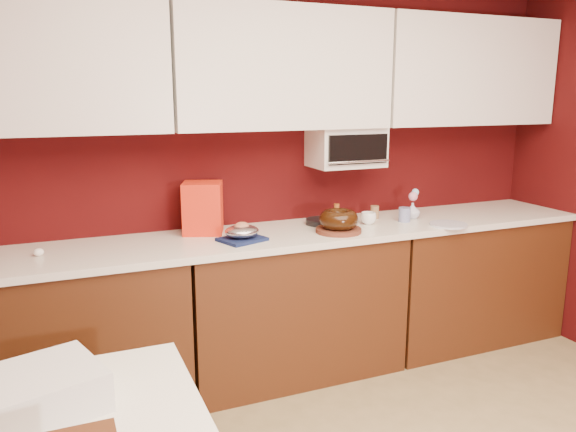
# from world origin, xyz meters

# --- Properties ---
(wall_back) EXTENTS (4.00, 0.02, 2.50)m
(wall_back) POSITION_xyz_m (0.00, 2.25, 1.25)
(wall_back) COLOR #3E0808
(wall_back) RESTS_ON floor
(base_cabinet_left) EXTENTS (1.31, 0.58, 0.86)m
(base_cabinet_left) POSITION_xyz_m (-1.33, 1.94, 0.43)
(base_cabinet_left) COLOR #45210D
(base_cabinet_left) RESTS_ON floor
(base_cabinet_center) EXTENTS (1.31, 0.58, 0.86)m
(base_cabinet_center) POSITION_xyz_m (0.00, 1.94, 0.43)
(base_cabinet_center) COLOR #45210D
(base_cabinet_center) RESTS_ON floor
(base_cabinet_right) EXTENTS (1.31, 0.58, 0.86)m
(base_cabinet_right) POSITION_xyz_m (1.33, 1.94, 0.43)
(base_cabinet_right) COLOR #45210D
(base_cabinet_right) RESTS_ON floor
(countertop) EXTENTS (4.00, 0.62, 0.04)m
(countertop) POSITION_xyz_m (0.00, 1.94, 0.88)
(countertop) COLOR silver
(countertop) RESTS_ON base_cabinet_center
(upper_cabinet_left) EXTENTS (1.31, 0.33, 0.70)m
(upper_cabinet_left) POSITION_xyz_m (-1.33, 2.08, 1.85)
(upper_cabinet_left) COLOR white
(upper_cabinet_left) RESTS_ON wall_back
(upper_cabinet_center) EXTENTS (1.31, 0.33, 0.70)m
(upper_cabinet_center) POSITION_xyz_m (0.00, 2.08, 1.85)
(upper_cabinet_center) COLOR white
(upper_cabinet_center) RESTS_ON wall_back
(upper_cabinet_right) EXTENTS (1.31, 0.33, 0.70)m
(upper_cabinet_right) POSITION_xyz_m (1.33, 2.08, 1.85)
(upper_cabinet_right) COLOR white
(upper_cabinet_right) RESTS_ON wall_back
(toaster_oven) EXTENTS (0.45, 0.30, 0.25)m
(toaster_oven) POSITION_xyz_m (0.45, 2.10, 1.38)
(toaster_oven) COLOR white
(toaster_oven) RESTS_ON upper_cabinet_center
(toaster_oven_door) EXTENTS (0.40, 0.02, 0.18)m
(toaster_oven_door) POSITION_xyz_m (0.45, 1.94, 1.38)
(toaster_oven_door) COLOR black
(toaster_oven_door) RESTS_ON toaster_oven
(toaster_oven_handle) EXTENTS (0.42, 0.02, 0.02)m
(toaster_oven_handle) POSITION_xyz_m (0.45, 1.93, 1.30)
(toaster_oven_handle) COLOR silver
(toaster_oven_handle) RESTS_ON toaster_oven
(cake_base) EXTENTS (0.31, 0.31, 0.03)m
(cake_base) POSITION_xyz_m (0.25, 1.81, 0.91)
(cake_base) COLOR #5F2C1C
(cake_base) RESTS_ON countertop
(bundt_cake) EXTENTS (0.28, 0.28, 0.09)m
(bundt_cake) POSITION_xyz_m (0.25, 1.81, 0.98)
(bundt_cake) COLOR black
(bundt_cake) RESTS_ON cake_base
(navy_towel) EXTENTS (0.29, 0.26, 0.02)m
(navy_towel) POSITION_xyz_m (-0.34, 1.84, 0.91)
(navy_towel) COLOR #131D47
(navy_towel) RESTS_ON countertop
(foil_ham_nest) EXTENTS (0.23, 0.21, 0.07)m
(foil_ham_nest) POSITION_xyz_m (-0.34, 1.84, 0.96)
(foil_ham_nest) COLOR silver
(foil_ham_nest) RESTS_ON navy_towel
(roasted_ham) EXTENTS (0.10, 0.09, 0.06)m
(roasted_ham) POSITION_xyz_m (-0.34, 1.84, 0.98)
(roasted_ham) COLOR #C07857
(roasted_ham) RESTS_ON foil_ham_nest
(pandoro_box) EXTENTS (0.28, 0.27, 0.30)m
(pandoro_box) POSITION_xyz_m (-0.49, 2.11, 1.05)
(pandoro_box) COLOR red
(pandoro_box) RESTS_ON countertop
(dark_pan) EXTENTS (0.23, 0.23, 0.03)m
(dark_pan) POSITION_xyz_m (0.25, 2.04, 0.92)
(dark_pan) COLOR black
(dark_pan) RESTS_ON countertop
(coffee_mug) EXTENTS (0.11, 0.11, 0.09)m
(coffee_mug) POSITION_xyz_m (0.53, 1.93, 0.95)
(coffee_mug) COLOR white
(coffee_mug) RESTS_ON countertop
(blue_jar) EXTENTS (0.09, 0.09, 0.09)m
(blue_jar) POSITION_xyz_m (0.78, 1.90, 0.95)
(blue_jar) COLOR navy
(blue_jar) RESTS_ON countertop
(flower_vase) EXTENTS (0.09, 0.09, 0.12)m
(flower_vase) POSITION_xyz_m (0.88, 1.96, 0.96)
(flower_vase) COLOR silver
(flower_vase) RESTS_ON countertop
(flower_pink) EXTENTS (0.06, 0.06, 0.06)m
(flower_pink) POSITION_xyz_m (0.88, 1.96, 1.05)
(flower_pink) COLOR pink
(flower_pink) RESTS_ON flower_vase
(flower_blue) EXTENTS (0.05, 0.05, 0.05)m
(flower_blue) POSITION_xyz_m (0.91, 1.98, 1.07)
(flower_blue) COLOR #98C9F3
(flower_blue) RESTS_ON flower_vase
(china_plate) EXTENTS (0.26, 0.26, 0.01)m
(china_plate) POSITION_xyz_m (0.97, 1.70, 0.91)
(china_plate) COLOR silver
(china_plate) RESTS_ON countertop
(amber_bottle) EXTENTS (0.04, 0.04, 0.11)m
(amber_bottle) POSITION_xyz_m (0.40, 2.12, 0.95)
(amber_bottle) COLOR brown
(amber_bottle) RESTS_ON countertop
(paper_cup) EXTENTS (0.06, 0.06, 0.08)m
(paper_cup) POSITION_xyz_m (0.65, 2.06, 0.94)
(paper_cup) COLOR olive
(paper_cup) RESTS_ON countertop
(egg_right) EXTENTS (0.06, 0.05, 0.04)m
(egg_right) POSITION_xyz_m (-1.38, 1.95, 0.92)
(egg_right) COLOR white
(egg_right) RESTS_ON countertop
(newspaper_stack) EXTENTS (0.44, 0.40, 0.13)m
(newspaper_stack) POSITION_xyz_m (-1.38, 0.67, 0.81)
(newspaper_stack) COLOR silver
(newspaper_stack) RESTS_ON dining_table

